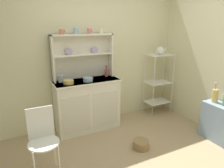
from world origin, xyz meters
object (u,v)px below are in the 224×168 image
(wire_chair, at_px, (43,136))
(cup_terracotta_0, at_px, (62,32))
(hutch_cabinet, at_px, (87,104))
(hutch_shelf_unit, at_px, (82,53))
(bowl_mixing_large, at_px, (69,82))
(jam_bottle, at_px, (106,72))
(porcelain_teapot, at_px, (160,51))
(side_shelf_blue, at_px, (218,122))
(utensil_jar, at_px, (61,79))
(flower_vase, at_px, (215,95))
(floor_basket, at_px, (141,144))
(bakers_rack, at_px, (158,79))

(wire_chair, xyz_separation_m, cup_terracotta_0, (0.53, 0.97, 1.14))
(hutch_cabinet, xyz_separation_m, hutch_shelf_unit, (0.00, 0.16, 0.86))
(bowl_mixing_large, height_order, jam_bottle, jam_bottle)
(cup_terracotta_0, distance_m, bowl_mixing_large, 0.78)
(hutch_shelf_unit, bearing_deg, wire_chair, -130.43)
(porcelain_teapot, bearing_deg, jam_bottle, 174.53)
(side_shelf_blue, distance_m, utensil_jar, 2.59)
(jam_bottle, xyz_separation_m, porcelain_teapot, (1.09, -0.10, 0.34))
(hutch_shelf_unit, height_order, wire_chair, hutch_shelf_unit)
(hutch_cabinet, height_order, jam_bottle, jam_bottle)
(hutch_cabinet, bearing_deg, flower_vase, -33.48)
(hutch_cabinet, height_order, flower_vase, flower_vase)
(hutch_cabinet, bearing_deg, bowl_mixing_large, -167.12)
(hutch_shelf_unit, height_order, side_shelf_blue, hutch_shelf_unit)
(jam_bottle, distance_m, flower_vase, 1.81)
(porcelain_teapot, bearing_deg, bowl_mixing_large, -178.26)
(hutch_shelf_unit, relative_size, utensil_jar, 4.33)
(wire_chair, height_order, floor_basket, wire_chair)
(hutch_cabinet, bearing_deg, hutch_shelf_unit, 90.00)
(hutch_cabinet, distance_m, utensil_jar, 0.64)
(hutch_shelf_unit, height_order, floor_basket, hutch_shelf_unit)
(wire_chair, relative_size, floor_basket, 3.58)
(bakers_rack, xyz_separation_m, cup_terracotta_0, (-1.83, 0.14, 0.94))
(wire_chair, height_order, bowl_mixing_large, bowl_mixing_large)
(cup_terracotta_0, distance_m, utensil_jar, 0.73)
(bakers_rack, relative_size, jam_bottle, 6.46)
(side_shelf_blue, height_order, jam_bottle, jam_bottle)
(bowl_mixing_large, bearing_deg, floor_basket, -46.72)
(wire_chair, bearing_deg, utensil_jar, 53.07)
(wire_chair, height_order, jam_bottle, jam_bottle)
(floor_basket, xyz_separation_m, bowl_mixing_large, (-0.81, 0.86, 0.85))
(wire_chair, bearing_deg, side_shelf_blue, -19.78)
(bakers_rack, height_order, utensil_jar, bakers_rack)
(utensil_jar, height_order, flower_vase, utensil_jar)
(wire_chair, xyz_separation_m, jam_bottle, (1.27, 0.93, 0.43))
(floor_basket, xyz_separation_m, porcelain_teapot, (1.01, 0.91, 1.22))
(flower_vase, bearing_deg, cup_terracotta_0, 148.44)
(jam_bottle, bearing_deg, floor_basket, -85.45)
(flower_vase, bearing_deg, floor_basket, 170.57)
(bakers_rack, bearing_deg, jam_bottle, 174.53)
(bakers_rack, relative_size, cup_terracotta_0, 13.39)
(hutch_cabinet, distance_m, wire_chair, 1.21)
(wire_chair, bearing_deg, porcelain_teapot, 8.62)
(side_shelf_blue, relative_size, jam_bottle, 3.16)
(hutch_shelf_unit, height_order, cup_terracotta_0, cup_terracotta_0)
(wire_chair, distance_m, porcelain_teapot, 2.61)
(utensil_jar, distance_m, flower_vase, 2.45)
(cup_terracotta_0, xyz_separation_m, utensil_jar, (-0.07, -0.04, -0.72))
(side_shelf_blue, distance_m, flower_vase, 0.43)
(bowl_mixing_large, xyz_separation_m, flower_vase, (2.04, -1.06, -0.20))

